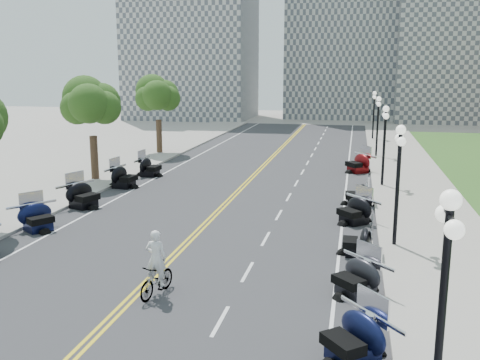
# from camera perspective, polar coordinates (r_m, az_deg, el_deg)

# --- Properties ---
(ground) EXTENTS (160.00, 160.00, 0.00)m
(ground) POSITION_cam_1_polar(r_m,az_deg,el_deg) (20.61, -8.06, -9.00)
(ground) COLOR gray
(road) EXTENTS (16.00, 90.00, 0.01)m
(road) POSITION_cam_1_polar(r_m,az_deg,el_deg) (29.76, -1.40, -2.42)
(road) COLOR #333335
(road) RESTS_ON ground
(centerline_yellow_a) EXTENTS (0.12, 90.00, 0.00)m
(centerline_yellow_a) POSITION_cam_1_polar(r_m,az_deg,el_deg) (29.79, -1.63, -2.39)
(centerline_yellow_a) COLOR yellow
(centerline_yellow_a) RESTS_ON road
(centerline_yellow_b) EXTENTS (0.12, 90.00, 0.00)m
(centerline_yellow_b) POSITION_cam_1_polar(r_m,az_deg,el_deg) (29.74, -1.18, -2.41)
(centerline_yellow_b) COLOR yellow
(centerline_yellow_b) RESTS_ON road
(edge_line_north) EXTENTS (0.12, 90.00, 0.00)m
(edge_line_north) POSITION_cam_1_polar(r_m,az_deg,el_deg) (28.97, 11.01, -3.01)
(edge_line_north) COLOR white
(edge_line_north) RESTS_ON road
(edge_line_south) EXTENTS (0.12, 90.00, 0.00)m
(edge_line_south) POSITION_cam_1_polar(r_m,az_deg,el_deg) (31.85, -12.67, -1.75)
(edge_line_south) COLOR white
(edge_line_south) RESTS_ON road
(lane_dash_5) EXTENTS (0.12, 2.00, 0.00)m
(lane_dash_5) POSITION_cam_1_polar(r_m,az_deg,el_deg) (16.21, -2.11, -14.79)
(lane_dash_5) COLOR white
(lane_dash_5) RESTS_ON road
(lane_dash_6) EXTENTS (0.12, 2.00, 0.00)m
(lane_dash_6) POSITION_cam_1_polar(r_m,az_deg,el_deg) (19.78, 0.80, -9.75)
(lane_dash_6) COLOR white
(lane_dash_6) RESTS_ON road
(lane_dash_7) EXTENTS (0.12, 2.00, 0.00)m
(lane_dash_7) POSITION_cam_1_polar(r_m,az_deg,el_deg) (23.49, 2.76, -6.27)
(lane_dash_7) COLOR white
(lane_dash_7) RESTS_ON road
(lane_dash_8) EXTENTS (0.12, 2.00, 0.00)m
(lane_dash_8) POSITION_cam_1_polar(r_m,az_deg,el_deg) (27.28, 4.16, -3.73)
(lane_dash_8) COLOR white
(lane_dash_8) RESTS_ON road
(lane_dash_9) EXTENTS (0.12, 2.00, 0.00)m
(lane_dash_9) POSITION_cam_1_polar(r_m,az_deg,el_deg) (31.12, 5.21, -1.82)
(lane_dash_9) COLOR white
(lane_dash_9) RESTS_ON road
(lane_dash_10) EXTENTS (0.12, 2.00, 0.00)m
(lane_dash_10) POSITION_cam_1_polar(r_m,az_deg,el_deg) (35.00, 6.03, -0.33)
(lane_dash_10) COLOR white
(lane_dash_10) RESTS_ON road
(lane_dash_11) EXTENTS (0.12, 2.00, 0.00)m
(lane_dash_11) POSITION_cam_1_polar(r_m,az_deg,el_deg) (38.90, 6.68, 0.86)
(lane_dash_11) COLOR white
(lane_dash_11) RESTS_ON road
(lane_dash_12) EXTENTS (0.12, 2.00, 0.00)m
(lane_dash_12) POSITION_cam_1_polar(r_m,az_deg,el_deg) (42.82, 7.22, 1.83)
(lane_dash_12) COLOR white
(lane_dash_12) RESTS_ON road
(lane_dash_13) EXTENTS (0.12, 2.00, 0.00)m
(lane_dash_13) POSITION_cam_1_polar(r_m,az_deg,el_deg) (46.76, 7.66, 2.64)
(lane_dash_13) COLOR white
(lane_dash_13) RESTS_ON road
(lane_dash_14) EXTENTS (0.12, 2.00, 0.00)m
(lane_dash_14) POSITION_cam_1_polar(r_m,az_deg,el_deg) (50.70, 8.04, 3.33)
(lane_dash_14) COLOR white
(lane_dash_14) RESTS_ON road
(lane_dash_15) EXTENTS (0.12, 2.00, 0.00)m
(lane_dash_15) POSITION_cam_1_polar(r_m,az_deg,el_deg) (54.65, 8.36, 3.91)
(lane_dash_15) COLOR white
(lane_dash_15) RESTS_ON road
(lane_dash_16) EXTENTS (0.12, 2.00, 0.00)m
(lane_dash_16) POSITION_cam_1_polar(r_m,az_deg,el_deg) (58.61, 8.64, 4.42)
(lane_dash_16) COLOR white
(lane_dash_16) RESTS_ON road
(lane_dash_17) EXTENTS (0.12, 2.00, 0.00)m
(lane_dash_17) POSITION_cam_1_polar(r_m,az_deg,el_deg) (62.58, 8.89, 4.86)
(lane_dash_17) COLOR white
(lane_dash_17) RESTS_ON road
(lane_dash_18) EXTENTS (0.12, 2.00, 0.00)m
(lane_dash_18) POSITION_cam_1_polar(r_m,az_deg,el_deg) (66.55, 9.10, 5.25)
(lane_dash_18) COLOR white
(lane_dash_18) RESTS_ON road
(lane_dash_19) EXTENTS (0.12, 2.00, 0.00)m
(lane_dash_19) POSITION_cam_1_polar(r_m,az_deg,el_deg) (70.52, 9.29, 5.59)
(lane_dash_19) COLOR white
(lane_dash_19) RESTS_ON road
(sidewalk_north) EXTENTS (5.00, 90.00, 0.15)m
(sidewalk_north) POSITION_cam_1_polar(r_m,az_deg,el_deg) (29.18, 19.10, -3.21)
(sidewalk_north) COLOR #9E9991
(sidewalk_north) RESTS_ON ground
(sidewalk_south) EXTENTS (5.00, 90.00, 0.15)m
(sidewalk_south) POSITION_cam_1_polar(r_m,az_deg,el_deg) (33.75, -19.00, -1.25)
(sidewalk_south) COLOR #9E9991
(sidewalk_south) RESTS_ON ground
(distant_block_a) EXTENTS (18.00, 14.00, 26.00)m
(distant_block_a) POSITION_cam_1_polar(r_m,az_deg,el_deg) (84.02, -5.14, 15.51)
(distant_block_a) COLOR gray
(distant_block_a) RESTS_ON ground
(distant_block_b) EXTENTS (16.00, 12.00, 30.00)m
(distant_block_b) POSITION_cam_1_polar(r_m,az_deg,el_deg) (86.45, 10.79, 16.58)
(distant_block_b) COLOR gray
(distant_block_b) RESTS_ON ground
(distant_block_c) EXTENTS (20.00, 14.00, 22.00)m
(distant_block_c) POSITION_cam_1_polar(r_m,az_deg,el_deg) (84.51, 23.25, 13.26)
(distant_block_c) COLOR gray
(distant_block_c) RESTS_ON ground
(street_lamp_1) EXTENTS (0.50, 1.20, 4.90)m
(street_lamp_1) POSITION_cam_1_polar(r_m,az_deg,el_deg) (11.20, 20.69, -13.52)
(street_lamp_1) COLOR black
(street_lamp_1) RESTS_ON sidewalk_north
(street_lamp_2) EXTENTS (0.50, 1.20, 4.90)m
(street_lamp_2) POSITION_cam_1_polar(r_m,az_deg,el_deg) (22.60, 16.45, -0.66)
(street_lamp_2) COLOR black
(street_lamp_2) RESTS_ON sidewalk_north
(street_lamp_3) EXTENTS (0.50, 1.20, 4.90)m
(street_lamp_3) POSITION_cam_1_polar(r_m,az_deg,el_deg) (34.41, 15.11, 3.50)
(street_lamp_3) COLOR black
(street_lamp_3) RESTS_ON sidewalk_north
(street_lamp_4) EXTENTS (0.50, 1.20, 4.90)m
(street_lamp_4) POSITION_cam_1_polar(r_m,az_deg,el_deg) (46.32, 14.45, 5.53)
(street_lamp_4) COLOR black
(street_lamp_4) RESTS_ON sidewalk_north
(street_lamp_5) EXTENTS (0.50, 1.20, 4.90)m
(street_lamp_5) POSITION_cam_1_polar(r_m,az_deg,el_deg) (58.26, 14.06, 6.72)
(street_lamp_5) COLOR black
(street_lamp_5) RESTS_ON sidewalk_north
(tree_3) EXTENTS (4.80, 4.80, 9.20)m
(tree_3) POSITION_cam_1_polar(r_m,az_deg,el_deg) (36.30, -15.54, 7.30)
(tree_3) COLOR #235619
(tree_3) RESTS_ON sidewalk_south
(tree_4) EXTENTS (4.80, 4.80, 9.20)m
(tree_4) POSITION_cam_1_polar(r_m,az_deg,el_deg) (47.23, -8.74, 8.48)
(tree_4) COLOR #235619
(tree_4) RESTS_ON sidewalk_south
(motorcycle_n_4) EXTENTS (2.88, 2.88, 1.43)m
(motorcycle_n_4) POSITION_cam_1_polar(r_m,az_deg,el_deg) (14.20, 12.00, -15.91)
(motorcycle_n_4) COLOR black
(motorcycle_n_4) RESTS_ON road
(motorcycle_n_5) EXTENTS (2.74, 2.74, 1.36)m
(motorcycle_n_5) POSITION_cam_1_polar(r_m,az_deg,el_deg) (18.03, 12.26, -9.92)
(motorcycle_n_5) COLOR black
(motorcycle_n_5) RESTS_ON road
(motorcycle_n_6) EXTENTS (1.85, 1.85, 1.29)m
(motorcycle_n_6) POSITION_cam_1_polar(r_m,az_deg,el_deg) (21.77, 12.46, -6.24)
(motorcycle_n_6) COLOR black
(motorcycle_n_6) RESTS_ON road
(motorcycle_n_7) EXTENTS (2.90, 2.90, 1.44)m
(motorcycle_n_7) POSITION_cam_1_polar(r_m,az_deg,el_deg) (26.14, 12.11, -3.04)
(motorcycle_n_7) COLOR black
(motorcycle_n_7) RESTS_ON road
(motorcycle_n_8) EXTENTS (2.03, 2.03, 1.36)m
(motorcycle_n_8) POSITION_cam_1_polar(r_m,az_deg,el_deg) (29.72, 12.38, -1.37)
(motorcycle_n_8) COLOR black
(motorcycle_n_8) RESTS_ON road
(motorcycle_n_10) EXTENTS (3.09, 3.09, 1.56)m
(motorcycle_n_10) POSITION_cam_1_polar(r_m,az_deg,el_deg) (39.24, 12.48, 1.89)
(motorcycle_n_10) COLOR #590A0C
(motorcycle_n_10) RESTS_ON road
(motorcycle_s_6) EXTENTS (2.81, 2.81, 1.42)m
(motorcycle_s_6) POSITION_cam_1_polar(r_m,az_deg,el_deg) (26.14, -20.79, -3.58)
(motorcycle_s_6) COLOR black
(motorcycle_s_6) RESTS_ON road
(motorcycle_s_7) EXTENTS (2.84, 2.84, 1.53)m
(motorcycle_s_7) POSITION_cam_1_polar(r_m,az_deg,el_deg) (29.68, -16.39, -1.42)
(motorcycle_s_7) COLOR black
(motorcycle_s_7) RESTS_ON road
(motorcycle_s_8) EXTENTS (2.41, 2.41, 1.53)m
(motorcycle_s_8) POSITION_cam_1_polar(r_m,az_deg,el_deg) (34.16, -12.30, 0.45)
(motorcycle_s_8) COLOR black
(motorcycle_s_8) RESTS_ON road
(motorcycle_s_9) EXTENTS (2.23, 2.23, 1.46)m
(motorcycle_s_9) POSITION_cam_1_polar(r_m,az_deg,el_deg) (37.56, -9.61, 1.50)
(motorcycle_s_9) COLOR black
(motorcycle_s_9) RESTS_ON road
(bicycle) EXTENTS (0.92, 1.93, 1.12)m
(bicycle) POSITION_cam_1_polar(r_m,az_deg,el_deg) (17.85, -8.87, -10.43)
(bicycle) COLOR #A51414
(bicycle) RESTS_ON road
(cyclist_rider) EXTENTS (0.69, 0.45, 1.88)m
(cyclist_rider) POSITION_cam_1_polar(r_m,az_deg,el_deg) (17.35, -9.02, -5.84)
(cyclist_rider) COLOR silver
(cyclist_rider) RESTS_ON bicycle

